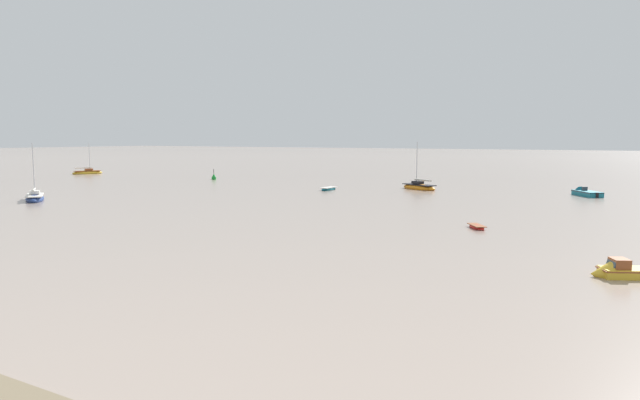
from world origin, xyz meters
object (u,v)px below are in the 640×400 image
motorboat_moored_1 (623,273)px  sailboat_moored_3 (419,187)px  rowboat_moored_0 (477,227)px  channel_buoy (214,177)px  motorboat_moored_0 (584,194)px  sailboat_moored_1 (87,172)px  sailboat_moored_2 (35,198)px  rowboat_moored_1 (329,189)px

motorboat_moored_1 → sailboat_moored_3: 59.91m
rowboat_moored_0 → sailboat_moored_3: 40.92m
sailboat_moored_3 → channel_buoy: 43.54m
rowboat_moored_0 → motorboat_moored_0: (5.22, 38.45, 0.16)m
motorboat_moored_0 → channel_buoy: size_ratio=2.64×
rowboat_moored_0 → sailboat_moored_1: 106.11m
motorboat_moored_1 → sailboat_moored_2: size_ratio=0.59×
channel_buoy → sailboat_moored_1: bearing=-178.5°
sailboat_moored_1 → rowboat_moored_1: bearing=-74.1°
sailboat_moored_2 → sailboat_moored_3: sailboat_moored_3 is taller
motorboat_moored_0 → sailboat_moored_2: bearing=90.6°
sailboat_moored_1 → motorboat_moored_1: sailboat_moored_1 is taller
sailboat_moored_1 → sailboat_moored_3: sailboat_moored_3 is taller
motorboat_moored_1 → channel_buoy: 90.89m
rowboat_moored_0 → rowboat_moored_1: rowboat_moored_1 is taller
rowboat_moored_0 → sailboat_moored_1: size_ratio=0.39×
sailboat_moored_1 → sailboat_moored_3: size_ratio=0.93×
rowboat_moored_1 → motorboat_moored_1: motorboat_moored_1 is taller
rowboat_moored_1 → channel_buoy: channel_buoy is taller
rowboat_moored_1 → sailboat_moored_1: size_ratio=0.54×
rowboat_moored_1 → sailboat_moored_3: (12.10, 8.74, 0.18)m
sailboat_moored_1 → motorboat_moored_1: bearing=-91.5°
channel_buoy → motorboat_moored_0: bearing=2.1°
rowboat_moored_0 → rowboat_moored_1: size_ratio=0.72×
rowboat_moored_1 → sailboat_moored_3: 14.93m
sailboat_moored_3 → channel_buoy: sailboat_moored_3 is taller
rowboat_moored_1 → sailboat_moored_2: sailboat_moored_2 is taller
sailboat_moored_1 → sailboat_moored_3: 80.92m
rowboat_moored_0 → channel_buoy: (-62.83, 35.90, 0.34)m
motorboat_moored_1 → sailboat_moored_2: 71.01m
motorboat_moored_0 → sailboat_moored_2: (-62.96, -44.77, 0.07)m
sailboat_moored_1 → motorboat_moored_0: 105.48m
motorboat_moored_0 → sailboat_moored_3: size_ratio=0.75×
rowboat_moored_0 → sailboat_moored_2: bearing=60.9°
rowboat_moored_1 → motorboat_moored_1: (44.19, -41.85, 0.09)m
rowboat_moored_0 → sailboat_moored_3: sailboat_moored_3 is taller
sailboat_moored_1 → motorboat_moored_0: size_ratio=1.24×
sailboat_moored_3 → rowboat_moored_0: bearing=145.8°
rowboat_moored_1 → sailboat_moored_1: bearing=-97.5°
rowboat_moored_0 → sailboat_moored_2: (-57.74, -6.31, 0.23)m
rowboat_moored_1 → motorboat_moored_1: 60.87m
sailboat_moored_2 → rowboat_moored_1: bearing=-91.9°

